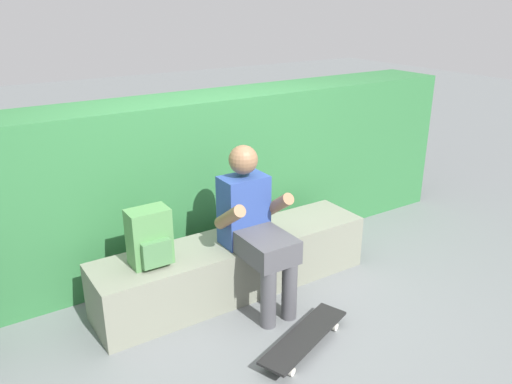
{
  "coord_description": "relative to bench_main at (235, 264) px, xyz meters",
  "views": [
    {
      "loc": [
        -1.77,
        -2.73,
        2.16
      ],
      "look_at": [
        0.15,
        0.24,
        0.81
      ],
      "focal_mm": 35.92,
      "sensor_mm": 36.0,
      "label": 1
    }
  ],
  "objects": [
    {
      "name": "ground_plane",
      "position": [
        0.0,
        -0.29,
        -0.22
      ],
      "size": [
        24.0,
        24.0,
        0.0
      ],
      "primitive_type": "plane",
      "color": "slate"
    },
    {
      "name": "bench_main",
      "position": [
        0.0,
        0.0,
        0.0
      ],
      "size": [
        2.2,
        0.49,
        0.44
      ],
      "color": "gray",
      "rests_on": "ground"
    },
    {
      "name": "hedge_row",
      "position": [
        -0.21,
        0.75,
        0.48
      ],
      "size": [
        5.82,
        0.59,
        1.4
      ],
      "color": "#31713C",
      "rests_on": "ground"
    },
    {
      "name": "skateboard_near_person",
      "position": [
        0.01,
        -0.86,
        -0.14
      ],
      "size": [
        0.82,
        0.47,
        0.09
      ],
      "color": "black",
      "rests_on": "ground"
    },
    {
      "name": "backpack_on_bench",
      "position": [
        -0.68,
        -0.01,
        0.41
      ],
      "size": [
        0.28,
        0.23,
        0.4
      ],
      "color": "#51894C",
      "rests_on": "bench_main"
    },
    {
      "name": "person_skater",
      "position": [
        0.03,
        -0.22,
        0.42
      ],
      "size": [
        0.49,
        0.62,
        1.19
      ],
      "color": "#2D4793",
      "rests_on": "ground"
    }
  ]
}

